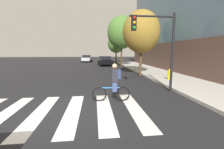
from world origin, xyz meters
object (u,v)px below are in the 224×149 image
street_tree_mid (122,32)px  traffic_light_near (158,39)px  sedan_far (87,58)px  street_tree_far (116,43)px  sedan_mid (105,61)px  cyclist (114,83)px  street_tree_near (141,32)px  fire_hydrant (169,74)px

street_tree_mid → traffic_light_near: bearing=-92.4°
sedan_far → street_tree_far: street_tree_far is taller
sedan_mid → street_tree_mid: bearing=-39.9°
cyclist → traffic_light_near: 3.49m
sedan_mid → street_tree_near: size_ratio=0.76×
fire_hydrant → traffic_light_near: bearing=-127.8°
sedan_far → street_tree_mid: street_tree_mid is taller
street_tree_far → fire_hydrant: bearing=-85.7°
sedan_far → fire_hydrant: sedan_far is taller
cyclist → street_tree_far: 22.91m
cyclist → street_tree_near: bearing=64.6°
street_tree_near → street_tree_mid: street_tree_mid is taller
fire_hydrant → street_tree_near: 4.71m
traffic_light_near → street_tree_near: size_ratio=0.72×
fire_hydrant → street_tree_mid: (-1.55, 11.71, 4.38)m
sedan_mid → sedan_far: sedan_mid is taller
fire_hydrant → street_tree_mid: bearing=97.6°
sedan_mid → cyclist: 17.74m
street_tree_far → cyclist: bearing=-98.3°
street_tree_near → fire_hydrant: bearing=-65.9°
sedan_mid → traffic_light_near: (1.66, -16.40, 2.09)m
sedan_far → street_tree_mid: bearing=-63.4°
fire_hydrant → cyclist: bearing=-138.8°
cyclist → street_tree_far: size_ratio=0.31×
sedan_mid → cyclist: size_ratio=2.60×
traffic_light_near → street_tree_mid: size_ratio=0.58×
sedan_mid → traffic_light_near: size_ratio=1.06×
fire_hydrant → street_tree_mid: street_tree_mid is taller
sedan_far → street_tree_far: (5.68, -4.32, 2.96)m
cyclist → street_tree_mid: street_tree_mid is taller
street_tree_mid → street_tree_far: street_tree_mid is taller
street_tree_near → street_tree_far: size_ratio=1.06×
fire_hydrant → street_tree_near: (-1.33, 2.97, 3.41)m
traffic_light_near → fire_hydrant: (2.16, 2.79, -2.33)m
street_tree_mid → street_tree_far: 6.79m
cyclist → fire_hydrant: bearing=41.2°
traffic_light_near → fire_hydrant: traffic_light_near is taller
fire_hydrant → street_tree_near: bearing=114.1°
cyclist → traffic_light_near: (2.52, 1.32, 2.02)m
sedan_far → traffic_light_near: (4.91, -25.49, 2.10)m
fire_hydrant → street_tree_far: (-1.40, 18.38, 3.19)m
sedan_far → cyclist: size_ratio=2.58×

